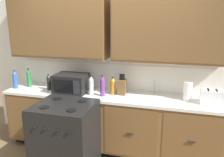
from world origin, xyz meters
name	(u,v)px	position (x,y,z in m)	size (l,w,h in m)	color
wall_unit	(112,42)	(0.00, 0.50, 1.65)	(4.37, 0.40, 2.43)	white
counter_run	(108,121)	(0.00, 0.30, 0.47)	(3.20, 0.64, 0.91)	black
stove_range	(66,138)	(-0.40, -0.33, 0.47)	(0.76, 0.68, 0.95)	black
microwave	(71,83)	(-0.56, 0.24, 1.05)	(0.48, 0.37, 0.28)	black
toaster	(212,97)	(1.41, 0.27, 1.00)	(0.28, 0.18, 0.19)	white
knife_block	(122,87)	(0.20, 0.34, 1.02)	(0.11, 0.14, 0.31)	brown
sink_faucet	(155,87)	(0.67, 0.51, 1.01)	(0.02, 0.02, 0.20)	#B2B5BA
paper_towel_roll	(188,91)	(1.11, 0.33, 1.04)	(0.12, 0.12, 0.26)	white
bottle_green	(29,78)	(-1.35, 0.33, 1.06)	(0.07, 0.07, 0.30)	#237A38
bottle_dark	(49,82)	(-0.95, 0.26, 1.03)	(0.07, 0.07, 0.25)	black
bottle_blue	(15,80)	(-1.51, 0.19, 1.05)	(0.07, 0.07, 0.29)	blue
bottle_clear	(91,85)	(-0.23, 0.21, 1.05)	(0.07, 0.07, 0.29)	silver
bottle_violet	(102,86)	(-0.06, 0.20, 1.06)	(0.07, 0.07, 0.31)	#663384
bottle_amber	(113,86)	(0.06, 0.32, 1.04)	(0.08, 0.08, 0.26)	#9E6619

